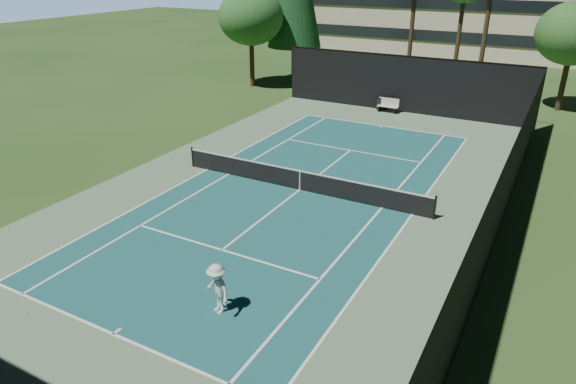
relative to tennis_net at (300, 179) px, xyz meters
name	(u,v)px	position (x,y,z in m)	size (l,w,h in m)	color
ground	(300,190)	(0.00, 0.00, -0.56)	(160.00, 160.00, 0.00)	#28481B
apron_slab	(300,190)	(0.00, 0.00, -0.55)	(18.00, 32.00, 0.01)	#5D7D57
court_surface	(300,190)	(0.00, 0.00, -0.55)	(10.97, 23.77, 0.01)	#1A5552
court_lines	(300,190)	(0.00, 0.00, -0.54)	(11.07, 23.87, 0.01)	white
tennis_net	(300,179)	(0.00, 0.00, 0.00)	(12.90, 0.10, 1.10)	black
fence	(301,150)	(0.00, 0.06, 1.45)	(18.04, 32.05, 4.03)	black
player	(217,289)	(2.08, -9.50, 0.29)	(1.10, 0.63, 1.70)	silver
tennis_ball_a	(26,313)	(-3.09, -12.48, -0.53)	(0.06, 0.06, 0.06)	#EBF337
tennis_ball_b	(277,151)	(-3.68, 4.29, -0.52)	(0.07, 0.07, 0.07)	#BDD02F
tennis_ball_c	(401,169)	(3.44, 4.91, -0.52)	(0.07, 0.07, 0.07)	#BCD02F
tennis_ball_d	(251,146)	(-5.39, 4.19, -0.52)	(0.07, 0.07, 0.07)	#ADCC2E
park_bench	(388,105)	(-0.78, 15.39, -0.01)	(1.50, 0.45, 1.02)	beige
trash_bin	(380,104)	(-1.49, 15.69, -0.08)	(0.56, 0.56, 0.95)	black
decid_tree_a	(574,34)	(10.00, 22.00, 4.86)	(5.12, 5.12, 7.62)	#412A1B
decid_tree_c	(251,17)	(-14.00, 18.00, 5.21)	(5.44, 5.44, 8.09)	#472D1E
campus_building	(482,16)	(0.00, 45.98, 3.65)	(40.50, 12.50, 8.30)	beige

